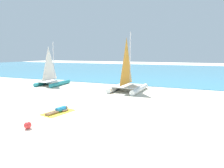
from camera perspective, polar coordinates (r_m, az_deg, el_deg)
name	(u,v)px	position (r m, az deg, el deg)	size (l,w,h in m)	color
ground_plane	(129,90)	(18.70, 4.99, -1.73)	(120.00, 120.00, 0.00)	beige
ocean_water	(162,70)	(40.69, 14.45, 3.83)	(120.00, 40.00, 0.05)	teal
sailboat_teal	(52,79)	(22.31, -17.07, 1.46)	(2.56, 3.76, 4.69)	teal
sailboat_white	(128,82)	(18.03, 4.65, 0.47)	(2.86, 4.27, 5.39)	white
towel_right	(58,112)	(12.07, -15.38, -7.97)	(1.10, 1.90, 0.01)	yellow
sunbather_right	(59,110)	(12.07, -15.17, -7.33)	(0.72, 1.56, 0.30)	#268CCC
beach_ball	(28,125)	(9.99, -23.35, -10.96)	(0.34, 0.34, 0.34)	red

